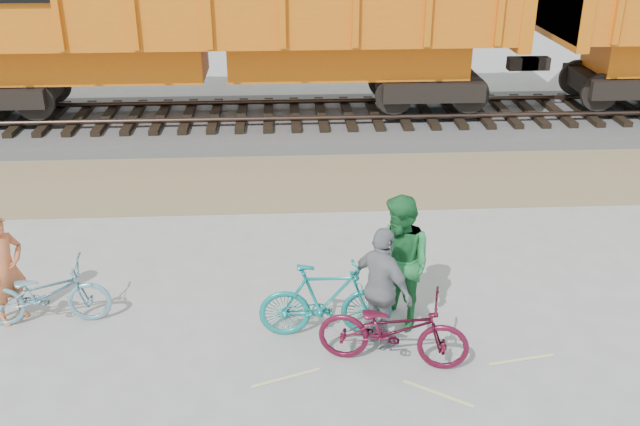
# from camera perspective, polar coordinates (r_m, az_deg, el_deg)

# --- Properties ---
(ground) EXTENTS (120.00, 120.00, 0.00)m
(ground) POSITION_cam_1_polar(r_m,az_deg,el_deg) (9.67, 3.25, -9.93)
(ground) COLOR #9E9E99
(ground) RESTS_ON ground
(gravel_strip) EXTENTS (120.00, 3.00, 0.02)m
(gravel_strip) POSITION_cam_1_polar(r_m,az_deg,el_deg) (14.50, 0.91, 2.58)
(gravel_strip) COLOR #8A7856
(gravel_strip) RESTS_ON ground
(ballast_bed) EXTENTS (120.00, 4.00, 0.30)m
(ballast_bed) POSITION_cam_1_polar(r_m,az_deg,el_deg) (17.74, 0.11, 7.29)
(ballast_bed) COLOR slate
(ballast_bed) RESTS_ON ground
(track) EXTENTS (120.00, 2.60, 0.24)m
(track) POSITION_cam_1_polar(r_m,az_deg,el_deg) (17.64, 0.11, 8.29)
(track) COLOR black
(track) RESTS_ON ballast_bed
(hopper_car_center) EXTENTS (14.00, 3.13, 4.65)m
(hopper_car_center) POSITION_cam_1_polar(r_m,az_deg,el_deg) (17.13, -8.50, 16.22)
(hopper_car_center) COLOR black
(hopper_car_center) RESTS_ON track
(bicycle_blue) EXTENTS (1.78, 0.71, 0.92)m
(bicycle_blue) POSITION_cam_1_polar(r_m,az_deg,el_deg) (10.41, -21.15, -6.02)
(bicycle_blue) COLOR #699AAF
(bicycle_blue) RESTS_ON ground
(bicycle_teal) EXTENTS (1.78, 0.53, 1.06)m
(bicycle_teal) POSITION_cam_1_polar(r_m,az_deg,el_deg) (9.43, 0.47, -7.00)
(bicycle_teal) COLOR #148685
(bicycle_teal) RESTS_ON ground
(bicycle_maroon) EXTENTS (1.98, 1.08, 0.99)m
(bicycle_maroon) POSITION_cam_1_polar(r_m,az_deg,el_deg) (8.98, 5.88, -9.23)
(bicycle_maroon) COLOR #520D23
(bicycle_maroon) RESTS_ON ground
(person_solo) EXTENTS (0.64, 0.69, 1.59)m
(person_solo) POSITION_cam_1_polar(r_m,az_deg,el_deg) (10.51, -23.88, -4.13)
(person_solo) COLOR #D16538
(person_solo) RESTS_ON ground
(person_man) EXTENTS (1.08, 1.15, 1.88)m
(person_man) POSITION_cam_1_polar(r_m,az_deg,el_deg) (9.50, 6.44, -4.05)
(person_man) COLOR #227437
(person_man) RESTS_ON ground
(person_woman) EXTENTS (0.94, 1.02, 1.68)m
(person_woman) POSITION_cam_1_polar(r_m,az_deg,el_deg) (9.12, 4.97, -6.05)
(person_woman) COLOR gray
(person_woman) RESTS_ON ground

